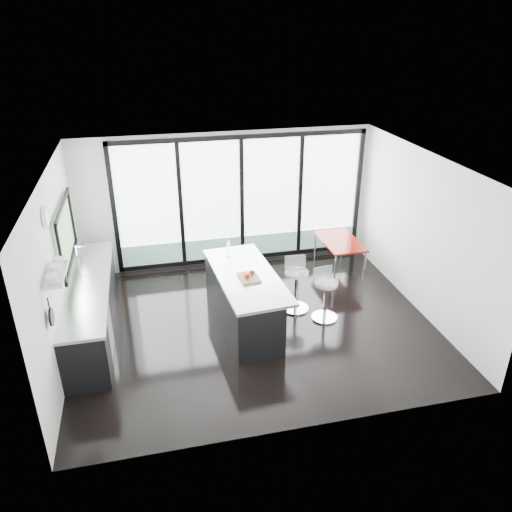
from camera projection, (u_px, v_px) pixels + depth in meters
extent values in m
cube|color=black|center=(254.00, 324.00, 8.63)|extent=(6.00, 5.00, 0.00)
cube|color=white|center=(254.00, 165.00, 7.41)|extent=(6.00, 5.00, 0.00)
cube|color=silver|center=(227.00, 200.00, 10.21)|extent=(6.00, 0.00, 2.80)
cube|color=white|center=(242.00, 200.00, 10.25)|extent=(5.00, 0.02, 2.50)
cube|color=slate|center=(243.00, 246.00, 10.66)|extent=(5.00, 0.02, 0.44)
cube|color=black|center=(181.00, 205.00, 9.96)|extent=(0.08, 0.04, 2.50)
cube|color=black|center=(242.00, 200.00, 10.21)|extent=(0.08, 0.04, 2.50)
cube|color=black|center=(300.00, 196.00, 10.47)|extent=(0.08, 0.04, 2.50)
cube|color=silver|center=(302.00, 339.00, 5.83)|extent=(6.00, 0.00, 2.80)
cube|color=silver|center=(58.00, 270.00, 7.41)|extent=(0.00, 5.00, 2.80)
cube|color=#659559|center=(64.00, 234.00, 8.12)|extent=(0.02, 1.60, 0.90)
cube|color=#AAADAF|center=(56.00, 274.00, 6.54)|extent=(0.25, 0.80, 0.03)
cylinder|color=white|center=(45.00, 217.00, 6.74)|extent=(0.04, 0.30, 0.30)
cylinder|color=black|center=(51.00, 317.00, 6.35)|extent=(0.03, 0.24, 0.24)
cube|color=silver|center=(423.00, 234.00, 8.64)|extent=(0.00, 5.00, 2.80)
cube|color=black|center=(91.00, 309.00, 8.25)|extent=(0.65, 3.20, 0.87)
cube|color=#AAADAF|center=(87.00, 285.00, 8.05)|extent=(0.69, 3.24, 0.05)
cube|color=#AAADAF|center=(89.00, 271.00, 8.48)|extent=(0.45, 0.48, 0.06)
cylinder|color=silver|center=(78.00, 259.00, 8.35)|extent=(0.02, 0.02, 0.44)
cube|color=#AAADAF|center=(110.00, 332.00, 7.66)|extent=(0.03, 0.60, 0.80)
cube|color=black|center=(242.00, 301.00, 8.46)|extent=(0.94, 2.29, 0.89)
cube|color=#AAADAF|center=(246.00, 276.00, 8.28)|extent=(1.14, 2.37, 0.05)
cube|color=tan|center=(249.00, 278.00, 8.13)|extent=(0.34, 0.43, 0.03)
sphere|color=#A2230D|center=(247.00, 276.00, 8.05)|extent=(0.10, 0.10, 0.09)
sphere|color=#662A12|center=(252.00, 273.00, 8.17)|extent=(0.09, 0.09, 0.09)
cylinder|color=silver|center=(228.00, 249.00, 8.84)|extent=(0.08, 0.08, 0.29)
cylinder|color=silver|center=(325.00, 300.00, 8.63)|extent=(0.52, 0.52, 0.73)
cylinder|color=silver|center=(296.00, 290.00, 8.90)|extent=(0.53, 0.53, 0.77)
cube|color=maroon|center=(339.00, 255.00, 10.33)|extent=(0.73, 1.27, 0.68)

